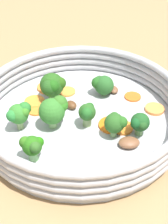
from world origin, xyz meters
The scene contains 23 objects.
ground_plane centered at (0.00, 0.00, 0.00)m, with size 4.00×4.00×0.00m, color #9D794E.
skillet centered at (0.00, 0.00, 0.01)m, with size 0.36×0.36×0.01m, color #B2B5B7.
skillet_rim_wall centered at (0.00, 0.00, 0.04)m, with size 0.37×0.37×0.06m.
carrot_slice_0 centered at (0.06, -0.10, 0.01)m, with size 0.04×0.04×0.00m, color orange.
carrot_slice_1 centered at (0.03, -0.09, 0.01)m, with size 0.04×0.04×0.00m, color orange.
carrot_slice_2 centered at (0.09, -0.03, 0.01)m, with size 0.04×0.04×0.00m, color orange.
carrot_slice_3 centered at (-0.07, 0.03, 0.01)m, with size 0.04×0.04×0.00m, color orange.
carrot_slice_4 centered at (0.09, -0.05, 0.01)m, with size 0.04×0.04×0.00m, color orange.
carrot_slice_5 centered at (0.07, -0.10, 0.02)m, with size 0.04×0.04×0.01m, color orange.
carrot_slice_6 centered at (-0.05, 0.02, 0.01)m, with size 0.05×0.05×0.00m, color orange.
carrot_slice_7 centered at (-0.10, -0.07, 0.01)m, with size 0.03×0.03×0.00m, color orange.
carrot_slice_8 centered at (-0.14, -0.02, 0.02)m, with size 0.04×0.04×0.01m, color #F98A42.
broccoli_floret_0 centered at (0.11, 0.03, 0.05)m, with size 0.04×0.04×0.05m.
broccoli_floret_1 centered at (0.06, -0.06, 0.05)m, with size 0.05×0.05×0.06m.
broccoli_floret_2 centered at (-0.01, 0.02, 0.04)m, with size 0.03×0.04×0.05m.
broccoli_floret_3 centered at (-0.10, 0.05, 0.04)m, with size 0.03×0.04×0.04m.
broccoli_floret_4 centered at (0.08, 0.10, 0.04)m, with size 0.04×0.03×0.05m.
broccoli_floret_5 centered at (0.05, 0.02, 0.05)m, with size 0.05×0.05×0.06m.
broccoli_floret_6 centered at (-0.06, 0.05, 0.04)m, with size 0.04×0.04×0.05m.
broccoli_floret_7 centered at (-0.04, -0.08, 0.04)m, with size 0.05×0.04×0.04m.
mushroom_piece_0 centered at (-0.08, 0.07, 0.02)m, with size 0.04×0.03×0.01m, color brown.
mushroom_piece_1 centered at (0.02, -0.03, 0.02)m, with size 0.02×0.02×0.01m, color brown.
mushroom_piece_2 centered at (-0.07, -0.09, 0.02)m, with size 0.03×0.02×0.01m, color brown.
Camera 1 is at (0.00, 0.44, 0.38)m, focal length 50.00 mm.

